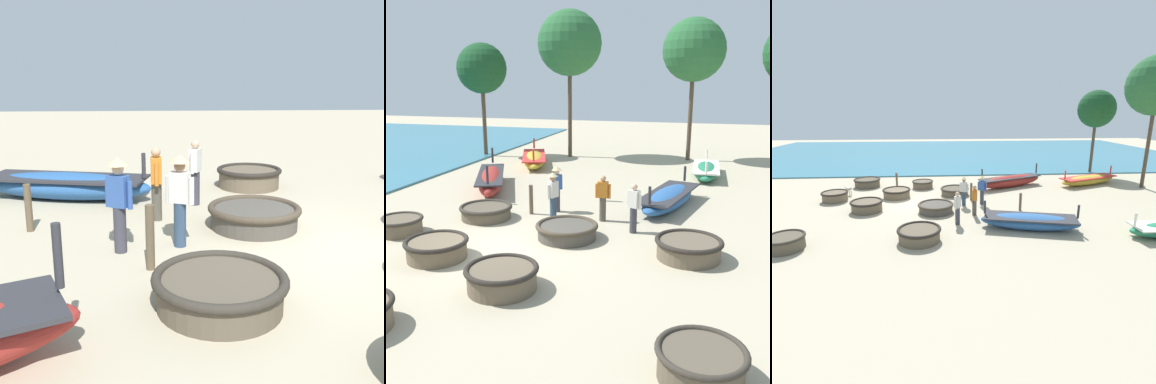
% 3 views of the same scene
% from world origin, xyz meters
% --- Properties ---
extents(ground_plane, '(80.00, 80.00, 0.00)m').
position_xyz_m(ground_plane, '(0.00, 0.00, 0.00)').
color(ground_plane, tan).
extents(coracle_beside_post, '(1.80, 1.80, 0.47)m').
position_xyz_m(coracle_beside_post, '(-1.75, 2.76, 0.26)').
color(coracle_beside_post, brown).
rests_on(coracle_beside_post, ground).
extents(coracle_front_left, '(1.44, 1.44, 0.52)m').
position_xyz_m(coracle_front_left, '(-3.62, 0.64, 0.28)').
color(coracle_front_left, brown).
rests_on(coracle_front_left, ground).
extents(coracle_front_right, '(1.70, 1.70, 0.57)m').
position_xyz_m(coracle_front_right, '(1.09, -2.02, 0.31)').
color(coracle_front_right, brown).
rests_on(coracle_front_right, ground).
extents(coracle_weathered, '(1.89, 1.89, 0.47)m').
position_xyz_m(coracle_weathered, '(1.51, 1.62, 0.26)').
color(coracle_weathered, '#4C473F').
rests_on(coracle_weathered, ground).
extents(coracle_far_right, '(1.69, 1.69, 0.55)m').
position_xyz_m(coracle_far_right, '(-1.37, -0.81, 0.30)').
color(coracle_far_right, brown).
rests_on(coracle_far_right, ground).
extents(coracle_tilted, '(1.81, 1.81, 0.56)m').
position_xyz_m(coracle_tilted, '(5.09, 1.02, 0.30)').
color(coracle_tilted, brown).
rests_on(coracle_tilted, ground).
extents(coracle_upturned, '(1.48, 1.48, 0.55)m').
position_xyz_m(coracle_upturned, '(5.49, -4.04, 0.30)').
color(coracle_upturned, brown).
rests_on(coracle_upturned, ground).
extents(long_boat_green_hull, '(2.24, 4.58, 1.22)m').
position_xyz_m(long_boat_green_hull, '(4.15, 5.88, 0.35)').
color(long_boat_green_hull, '#285693').
rests_on(long_boat_green_hull, ground).
extents(long_boat_white_hull, '(2.97, 5.00, 1.47)m').
position_xyz_m(long_boat_white_hull, '(-3.53, 6.70, 0.42)').
color(long_boat_white_hull, maroon).
rests_on(long_boat_white_hull, ground).
extents(long_boat_red_hull, '(1.22, 4.24, 1.10)m').
position_xyz_m(long_boat_red_hull, '(5.46, 11.86, 0.32)').
color(long_boat_red_hull, '#237551').
rests_on(long_boat_red_hull, ground).
extents(long_boat_blue_hull, '(2.80, 4.89, 1.21)m').
position_xyz_m(long_boat_blue_hull, '(-3.76, 12.44, 0.35)').
color(long_boat_blue_hull, gold).
rests_on(long_boat_blue_hull, ground).
extents(fisherman_standing_left, '(0.53, 0.23, 1.57)m').
position_xyz_m(fisherman_standing_left, '(2.16, 3.59, 0.84)').
color(fisherman_standing_left, '#4C473D').
rests_on(fisherman_standing_left, ground).
extents(fisherman_crouching, '(0.49, 0.34, 1.57)m').
position_xyz_m(fisherman_crouching, '(3.34, 2.67, 0.84)').
color(fisherman_crouching, '#383842').
rests_on(fisherman_crouching, ground).
extents(fisherman_by_coracle, '(0.36, 0.49, 1.67)m').
position_xyz_m(fisherman_by_coracle, '(0.54, 3.17, 0.96)').
color(fisherman_by_coracle, '#2D425B').
rests_on(fisherman_by_coracle, ground).
extents(fisherman_standing_right, '(0.36, 0.48, 1.67)m').
position_xyz_m(fisherman_standing_right, '(0.33, 4.21, 0.96)').
color(fisherman_standing_right, '#383842').
rests_on(fisherman_standing_right, ground).
extents(mooring_post_shoreline, '(0.14, 0.14, 1.06)m').
position_xyz_m(mooring_post_shoreline, '(-0.45, 3.68, 0.53)').
color(mooring_post_shoreline, brown).
rests_on(mooring_post_shoreline, ground).
extents(mooring_post_inland, '(0.14, 0.14, 0.96)m').
position_xyz_m(mooring_post_inland, '(1.59, 6.10, 0.48)').
color(mooring_post_inland, brown).
rests_on(mooring_post_inland, ground).
extents(tree_rightmost, '(3.77, 3.77, 8.58)m').
position_xyz_m(tree_rightmost, '(-2.66, 15.74, 6.68)').
color(tree_rightmost, '#4C3D2D').
rests_on(tree_rightmost, ground).
extents(tree_left_mid, '(2.97, 2.97, 6.76)m').
position_xyz_m(tree_left_mid, '(-7.80, 14.57, 5.25)').
color(tree_left_mid, '#4C3D2D').
rests_on(tree_left_mid, ground).
extents(tree_right_mid, '(3.51, 3.51, 8.00)m').
position_xyz_m(tree_right_mid, '(4.40, 16.45, 6.22)').
color(tree_right_mid, '#4C3D2D').
rests_on(tree_right_mid, ground).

